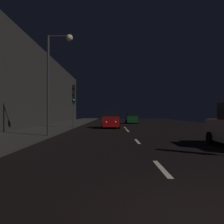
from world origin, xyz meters
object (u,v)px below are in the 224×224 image
at_px(streetlamp_overhead, 55,69).
at_px(car_distant_taillights, 131,118).
at_px(traffic_light_far_left, 73,97).
at_px(car_approaching_headlights, 111,119).

xyz_separation_m(streetlamp_overhead, car_distant_taillights, (6.84, 22.49, -3.65)).
height_order(traffic_light_far_left, car_distant_taillights, traffic_light_far_left).
height_order(traffic_light_far_left, streetlamp_overhead, streetlamp_overhead).
xyz_separation_m(streetlamp_overhead, car_approaching_headlights, (3.61, 10.63, -3.61)).
relative_size(traffic_light_far_left, car_distant_taillights, 1.17).
xyz_separation_m(traffic_light_far_left, streetlamp_overhead, (0.27, -9.16, 1.26)).
bearing_deg(car_distant_taillights, traffic_light_far_left, 151.93).
relative_size(traffic_light_far_left, streetlamp_overhead, 0.67).
distance_m(traffic_light_far_left, streetlamp_overhead, 9.25).
xyz_separation_m(traffic_light_far_left, car_approaching_headlights, (3.88, 1.46, -2.35)).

